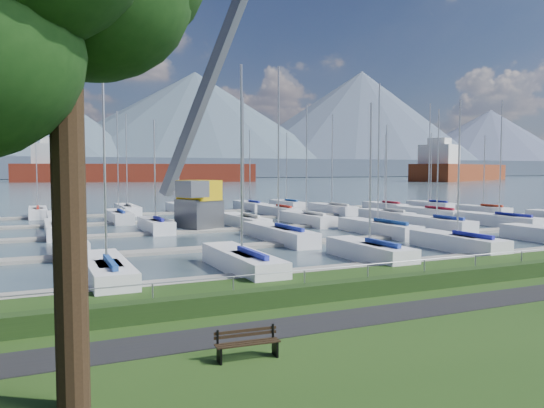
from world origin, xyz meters
TOP-DOWN VIEW (x-y plane):
  - path at (0.00, -3.00)m, footprint 160.00×2.00m
  - water at (0.00, 260.00)m, footprint 800.00×540.00m
  - hedge at (0.00, -0.40)m, footprint 80.00×0.70m
  - fence at (0.00, 0.00)m, footprint 80.00×0.04m
  - foothill at (0.00, 330.00)m, footprint 900.00×80.00m
  - mountains at (7.35, 404.62)m, footprint 1190.00×360.00m
  - docks at (0.00, 26.00)m, footprint 90.00×41.60m
  - bench_left at (-8.48, -5.14)m, footprint 1.82×0.54m
  - crane at (0.36, 29.04)m, footprint 7.86×12.86m
  - cargo_ship_mid at (24.25, 219.29)m, footprint 102.80×45.07m
  - cargo_ship_east at (173.64, 177.97)m, footprint 80.57×51.87m
  - sailboat_fleet at (-1.29, 28.80)m, footprint 75.27×48.96m

SIDE VIEW (x-z plane):
  - water at x=0.00m, z-range -0.50..-0.30m
  - docks at x=0.00m, z-range -0.34..-0.09m
  - path at x=0.00m, z-range -0.01..0.03m
  - hedge at x=0.00m, z-range 0.00..0.70m
  - bench_left at x=-8.48m, z-range -0.01..0.84m
  - fence at x=0.00m, z-range 1.18..1.22m
  - cargo_ship_mid at x=24.25m, z-range -7.23..14.27m
  - cargo_ship_east at x=173.64m, z-range -7.01..14.49m
  - crane at x=0.36m, z-range -5.85..16.50m
  - sailboat_fleet at x=-1.29m, z-range -1.28..12.16m
  - foothill at x=0.00m, z-range 0.00..12.00m
  - mountains at x=7.35m, z-range -10.82..104.18m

